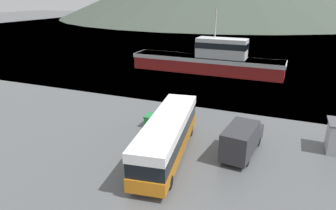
# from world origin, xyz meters

# --- Properties ---
(water_surface) EXTENTS (240.00, 240.00, 0.00)m
(water_surface) POSITION_xyz_m (0.00, 139.86, 0.00)
(water_surface) COLOR slate
(water_surface) RESTS_ON ground
(tour_bus) EXTENTS (4.25, 11.95, 3.17)m
(tour_bus) POSITION_xyz_m (-2.27, 8.48, 1.79)
(tour_bus) COLOR #B26614
(tour_bus) RESTS_ON ground
(delivery_van) EXTENTS (2.68, 6.05, 2.52)m
(delivery_van) POSITION_xyz_m (3.05, 10.89, 1.33)
(delivery_van) COLOR #2D2D33
(delivery_van) RESTS_ON ground
(fishing_boat) EXTENTS (24.72, 4.87, 10.05)m
(fishing_boat) POSITION_xyz_m (-6.25, 36.29, 2.07)
(fishing_boat) COLOR maroon
(fishing_boat) RESTS_ON water_surface
(storage_bin) EXTENTS (1.18, 1.43, 1.14)m
(storage_bin) POSITION_xyz_m (-5.79, 13.15, 0.58)
(storage_bin) COLOR green
(storage_bin) RESTS_ON ground
(mooring_bollard) EXTENTS (0.41, 0.41, 0.86)m
(mooring_bollard) POSITION_xyz_m (-4.27, 17.93, 0.46)
(mooring_bollard) COLOR #4C4C51
(mooring_bollard) RESTS_ON ground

